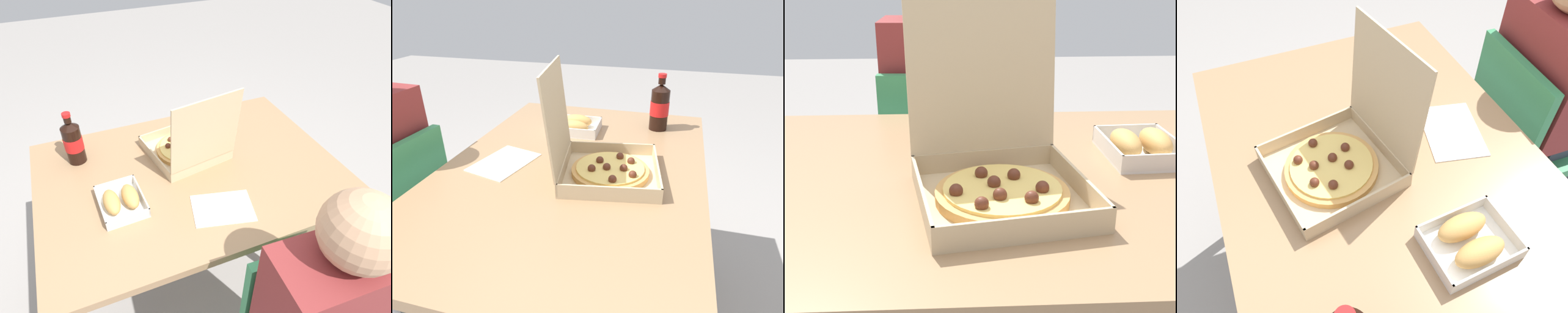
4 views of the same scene
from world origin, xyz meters
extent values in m
cube|color=#997551|center=(0.00, 0.00, 0.73)|extent=(1.17, 0.82, 0.03)
cylinder|color=#B7B7BC|center=(0.51, -0.34, 0.36)|extent=(0.05, 0.05, 0.72)
cylinder|color=#B7B7BC|center=(0.51, 0.34, 0.36)|extent=(0.05, 0.05, 0.72)
cube|color=#338451|center=(-0.15, 0.53, 0.64)|extent=(0.36, 0.05, 0.38)
cylinder|color=#B2B2B7|center=(0.04, 0.87, 0.21)|extent=(0.03, 0.03, 0.43)
cylinder|color=#B2B2B7|center=(0.02, 0.53, 0.21)|extent=(0.03, 0.03, 0.43)
cube|color=tan|center=(-0.02, -0.13, 0.75)|extent=(0.33, 0.33, 0.01)
cube|color=tan|center=(0.00, -0.26, 0.78)|extent=(0.28, 0.05, 0.04)
cube|color=tan|center=(-0.16, -0.15, 0.78)|extent=(0.05, 0.28, 0.04)
cube|color=tan|center=(0.11, -0.10, 0.78)|extent=(0.05, 0.28, 0.04)
cube|color=tan|center=(-0.05, 0.01, 0.78)|extent=(0.28, 0.05, 0.04)
cube|color=tan|center=(-0.05, 0.03, 0.94)|extent=(0.29, 0.08, 0.29)
cylinder|color=tan|center=(-0.02, -0.13, 0.76)|extent=(0.24, 0.24, 0.02)
cylinder|color=#EAC666|center=(-0.02, -0.13, 0.78)|extent=(0.21, 0.21, 0.01)
sphere|color=#562819|center=(0.02, -0.18, 0.79)|extent=(0.02, 0.02, 0.02)
sphere|color=#562819|center=(-0.06, -0.08, 0.79)|extent=(0.02, 0.02, 0.02)
sphere|color=#562819|center=(-0.06, -0.20, 0.79)|extent=(0.02, 0.02, 0.02)
sphere|color=#562819|center=(-0.03, -0.17, 0.79)|extent=(0.02, 0.02, 0.02)
sphere|color=#562819|center=(0.04, -0.14, 0.79)|extent=(0.02, 0.02, 0.02)
sphere|color=#562819|center=(-0.04, -0.12, 0.79)|extent=(0.02, 0.02, 0.02)
sphere|color=#562819|center=(-0.10, -0.15, 0.79)|extent=(0.02, 0.02, 0.02)
sphere|color=#562819|center=(0.00, -0.09, 0.79)|extent=(0.02, 0.02, 0.02)
cube|color=white|center=(0.29, 0.08, 0.75)|extent=(0.16, 0.20, 0.00)
cube|color=silver|center=(0.30, -0.01, 0.77)|extent=(0.15, 0.01, 0.03)
cube|color=silver|center=(0.29, 0.17, 0.77)|extent=(0.15, 0.01, 0.03)
cube|color=silver|center=(0.22, 0.08, 0.77)|extent=(0.01, 0.19, 0.03)
cube|color=silver|center=(0.36, 0.09, 0.77)|extent=(0.01, 0.19, 0.03)
ellipsoid|color=tan|center=(0.26, 0.08, 0.78)|extent=(0.06, 0.12, 0.05)
ellipsoid|color=tan|center=(0.32, 0.08, 0.78)|extent=(0.06, 0.12, 0.05)
cylinder|color=black|center=(0.40, -0.23, 0.83)|extent=(0.07, 0.07, 0.16)
cone|color=black|center=(0.40, -0.23, 0.92)|extent=(0.07, 0.07, 0.02)
cylinder|color=black|center=(0.40, -0.23, 0.95)|extent=(0.03, 0.03, 0.02)
cylinder|color=red|center=(0.40, -0.23, 0.97)|extent=(0.03, 0.03, 0.01)
cylinder|color=red|center=(0.40, -0.23, 0.84)|extent=(0.07, 0.07, 0.06)
cube|color=white|center=(-0.03, 0.23, 0.75)|extent=(0.24, 0.19, 0.00)
camera|label=1|loc=(0.37, 0.96, 1.64)|focal=31.68mm
camera|label=2|loc=(-0.93, -0.30, 1.27)|focal=31.44mm
camera|label=3|loc=(-0.10, -0.95, 1.17)|focal=48.19mm
camera|label=4|loc=(0.59, -0.27, 1.53)|focal=35.66mm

